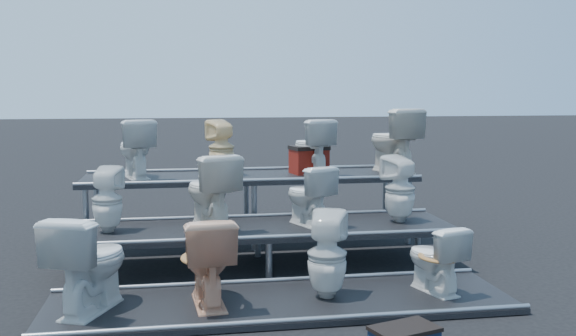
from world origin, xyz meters
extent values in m
plane|color=black|center=(0.00, 0.00, 0.00)|extent=(80.00, 80.00, 0.00)
cube|color=black|center=(0.00, -1.30, 0.03)|extent=(4.20, 1.20, 0.06)
cube|color=black|center=(0.00, 0.00, 0.23)|extent=(4.20, 1.20, 0.46)
cube|color=black|center=(0.00, 1.30, 0.43)|extent=(4.20, 1.20, 0.86)
imported|color=silver|center=(-1.66, -1.30, 0.49)|extent=(0.77, 0.96, 0.85)
imported|color=#E3A47E|center=(-0.66, -1.30, 0.46)|extent=(0.51, 0.82, 0.80)
imported|color=silver|center=(0.42, -1.30, 0.46)|extent=(0.47, 0.47, 0.80)
imported|color=silver|center=(1.46, -1.30, 0.38)|extent=(0.52, 0.71, 0.64)
imported|color=silver|center=(-1.64, 0.00, 0.81)|extent=(0.38, 0.38, 0.69)
imported|color=beige|center=(-0.57, 0.00, 0.87)|extent=(0.68, 0.91, 0.82)
imported|color=silver|center=(0.51, 0.00, 0.80)|extent=(0.59, 0.75, 0.67)
imported|color=silver|center=(1.56, 0.00, 0.84)|extent=(0.45, 0.46, 0.76)
imported|color=silver|center=(-1.43, 1.30, 1.23)|extent=(0.58, 0.80, 0.74)
imported|color=beige|center=(-0.36, 1.30, 1.22)|extent=(0.43, 0.43, 0.72)
imported|color=silver|center=(0.81, 1.30, 1.22)|extent=(0.56, 0.78, 0.72)
imported|color=beige|center=(1.92, 1.30, 1.29)|extent=(0.66, 0.93, 0.85)
cube|color=maroon|center=(0.79, 1.35, 1.02)|extent=(0.50, 0.43, 0.32)
camera|label=1|loc=(-0.88, -6.85, 1.94)|focal=40.00mm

